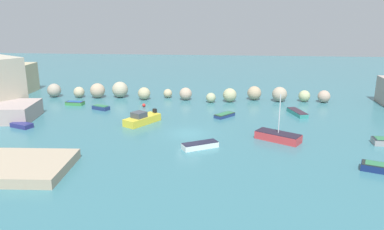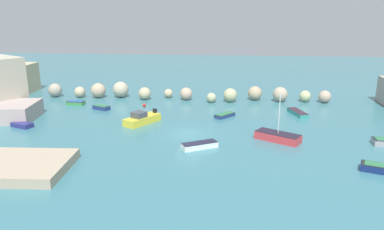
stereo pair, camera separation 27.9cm
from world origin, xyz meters
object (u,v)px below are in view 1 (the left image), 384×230
moored_boat_2 (142,119)px  moored_boat_7 (200,145)px  moored_boat_3 (297,113)px  channel_buoy (144,105)px  moored_boat_5 (75,103)px  moored_boat_4 (225,115)px  moored_boat_6 (22,125)px  stone_dock (16,167)px  moored_boat_0 (278,136)px  moored_boat_8 (101,108)px

moored_boat_2 → moored_boat_7: bearing=75.9°
moored_boat_3 → moored_boat_7: moored_boat_7 is taller
channel_buoy → moored_boat_7: size_ratio=0.13×
moored_boat_3 → moored_boat_5: size_ratio=1.56×
moored_boat_4 → moored_boat_7: bearing=-151.2°
moored_boat_6 → moored_boat_7: (21.46, -5.01, 0.03)m
stone_dock → moored_boat_4: (17.54, 18.96, -0.19)m
moored_boat_5 → moored_boat_7: (19.62, -16.38, 0.03)m
moored_boat_0 → moored_boat_3: 11.46m
moored_boat_2 → moored_boat_4: size_ratio=1.69×
moored_boat_0 → moored_boat_4: (-5.72, 8.80, -0.21)m
moored_boat_0 → moored_boat_6: size_ratio=1.74×
moored_boat_0 → moored_boat_5: bearing=-173.9°
moored_boat_0 → moored_boat_2: moored_boat_0 is taller
moored_boat_5 → moored_boat_8: 5.27m
moored_boat_0 → moored_boat_4: moored_boat_0 is taller
moored_boat_0 → moored_boat_3: moored_boat_0 is taller
moored_boat_6 → moored_boat_7: size_ratio=0.77×
channel_buoy → moored_boat_7: (9.27, -16.14, 0.06)m
moored_boat_4 → moored_boat_5: (-21.94, 4.53, 0.03)m
moored_boat_7 → moored_boat_4: bearing=49.6°
moored_boat_0 → moored_boat_6: bearing=-151.9°
stone_dock → moored_boat_7: stone_dock is taller
moored_boat_0 → moored_boat_5: moored_boat_0 is taller
channel_buoy → moored_boat_3: (21.18, -2.30, 0.04)m
moored_boat_3 → moored_boat_5: (-31.52, 2.54, -0.01)m
channel_buoy → moored_boat_6: size_ratio=0.17×
moored_boat_3 → moored_boat_8: 26.81m
moored_boat_2 → moored_boat_7: size_ratio=1.35×
channel_buoy → moored_boat_0: moored_boat_0 is taller
stone_dock → moored_boat_5: bearing=100.6°
moored_boat_0 → moored_boat_5: 30.70m
moored_boat_3 → moored_boat_7: bearing=-56.5°
stone_dock → moored_boat_3: (27.12, 20.95, -0.15)m
moored_boat_3 → moored_boat_7: (-11.90, -13.83, 0.02)m
stone_dock → channel_buoy: stone_dock is taller
moored_boat_5 → stone_dock: bearing=-74.5°
stone_dock → channel_buoy: bearing=75.7°
channel_buoy → moored_boat_5: moored_boat_5 is taller
moored_boat_8 → moored_boat_7: bearing=-18.3°
stone_dock → moored_boat_5: stone_dock is taller
moored_boat_2 → moored_boat_6: size_ratio=1.77×
moored_boat_0 → moored_boat_7: bearing=-127.4°
moored_boat_2 → moored_boat_5: bearing=-93.8°
moored_boat_5 → moored_boat_6: (-1.84, -11.37, -0.01)m
moored_boat_6 → moored_boat_5: bearing=-77.9°
moored_boat_3 → moored_boat_5: 31.62m
stone_dock → moored_boat_6: bearing=117.2°
channel_buoy → moored_boat_8: 6.01m
moored_boat_2 → moored_boat_5: size_ratio=1.89×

